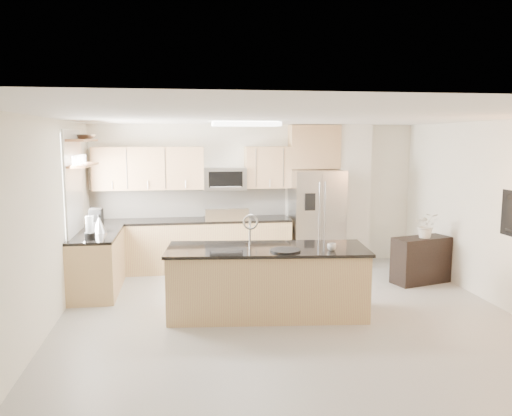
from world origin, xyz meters
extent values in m
plane|color=#ABA7A2|center=(0.00, 0.00, 0.00)|extent=(6.50, 6.50, 0.00)
cube|color=white|center=(0.00, 0.00, 2.60)|extent=(6.00, 6.50, 0.02)
cube|color=white|center=(0.00, 3.25, 1.30)|extent=(6.00, 0.02, 2.60)
cube|color=white|center=(0.00, -3.25, 1.30)|extent=(6.00, 0.02, 2.60)
cube|color=white|center=(-3.00, 0.00, 1.30)|extent=(0.02, 6.50, 2.60)
cube|color=tan|center=(-1.23, 2.92, 0.44)|extent=(3.55, 0.65, 0.88)
cube|color=black|center=(-1.23, 2.92, 0.90)|extent=(3.55, 0.66, 0.04)
cube|color=silver|center=(-1.23, 3.24, 1.18)|extent=(3.55, 0.02, 0.52)
cube|color=tan|center=(-2.67, 1.85, 0.44)|extent=(0.65, 1.50, 0.88)
cube|color=black|center=(-2.67, 1.85, 0.90)|extent=(0.66, 1.50, 0.04)
cube|color=black|center=(-0.60, 2.92, 0.45)|extent=(0.76, 0.64, 0.90)
cube|color=black|center=(-0.60, 2.92, 0.92)|extent=(0.76, 0.62, 0.03)
cube|color=#ACACAF|center=(-0.60, 2.62, 1.03)|extent=(0.76, 0.04, 0.22)
cube|color=tan|center=(-1.94, 3.08, 1.83)|extent=(1.92, 0.33, 0.75)
cube|color=tan|center=(0.19, 3.08, 1.83)|extent=(0.82, 0.33, 0.75)
cube|color=#ACACAF|center=(-0.60, 3.05, 1.63)|extent=(0.76, 0.40, 0.40)
cube|color=black|center=(-0.60, 2.85, 1.63)|extent=(0.60, 0.02, 0.28)
cube|color=#ACACAF|center=(1.06, 2.88, 0.89)|extent=(0.92, 0.75, 1.78)
cube|color=gray|center=(1.06, 2.50, 0.89)|extent=(0.02, 0.01, 1.69)
cube|color=black|center=(0.84, 2.48, 1.25)|extent=(0.18, 0.03, 0.30)
cube|color=silver|center=(1.82, 3.10, 1.30)|extent=(0.60, 0.30, 2.60)
cube|color=white|center=(-2.98, 1.85, 1.65)|extent=(0.03, 1.05, 1.55)
cube|color=silver|center=(-2.97, 1.85, 1.65)|extent=(0.03, 1.15, 1.65)
cube|color=olive|center=(-2.85, 1.95, 1.95)|extent=(0.30, 1.20, 0.04)
cube|color=olive|center=(-2.85, 1.95, 2.32)|extent=(0.30, 1.20, 0.04)
cube|color=white|center=(-0.40, 1.60, 2.56)|extent=(1.00, 0.50, 0.06)
cube|color=tan|center=(-0.27, 0.48, 0.44)|extent=(2.67, 1.16, 0.88)
cube|color=black|center=(-0.27, 0.48, 0.90)|extent=(2.73, 1.23, 0.04)
cube|color=black|center=(-0.46, 0.48, 0.88)|extent=(0.55, 0.40, 0.01)
cylinder|color=#ACACAF|center=(-0.46, 0.70, 1.09)|extent=(0.03, 0.03, 0.34)
torus|color=#ACACAF|center=(-0.46, 0.64, 1.24)|extent=(0.21, 0.03, 0.21)
cube|color=black|center=(2.48, 1.57, 0.38)|extent=(1.02, 0.63, 0.76)
imported|color=silver|center=(0.53, 0.19, 0.96)|extent=(0.14, 0.14, 0.09)
cylinder|color=black|center=(-0.07, 0.23, 0.93)|extent=(0.47, 0.47, 0.02)
cylinder|color=black|center=(-2.67, 1.35, 0.97)|extent=(0.15, 0.15, 0.10)
cylinder|color=silver|center=(-2.67, 1.35, 1.14)|extent=(0.11, 0.11, 0.24)
cone|color=#ACACAF|center=(-2.62, 1.86, 1.04)|extent=(0.23, 0.23, 0.25)
cylinder|color=black|center=(-2.62, 1.86, 1.18)|extent=(0.05, 0.05, 0.05)
cube|color=black|center=(-2.69, 2.03, 1.09)|extent=(0.19, 0.23, 0.35)
cylinder|color=#ACACAF|center=(-2.69, 1.97, 1.01)|extent=(0.11, 0.11, 0.12)
imported|color=#ACACAF|center=(-2.85, 2.30, 2.39)|extent=(0.49, 0.49, 0.09)
imported|color=beige|center=(2.52, 1.52, 1.07)|extent=(0.69, 0.64, 0.62)
camera|label=1|loc=(-1.36, -5.89, 2.35)|focal=35.00mm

